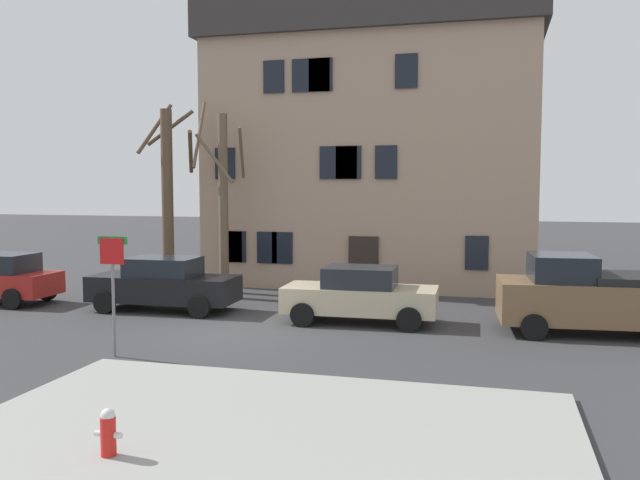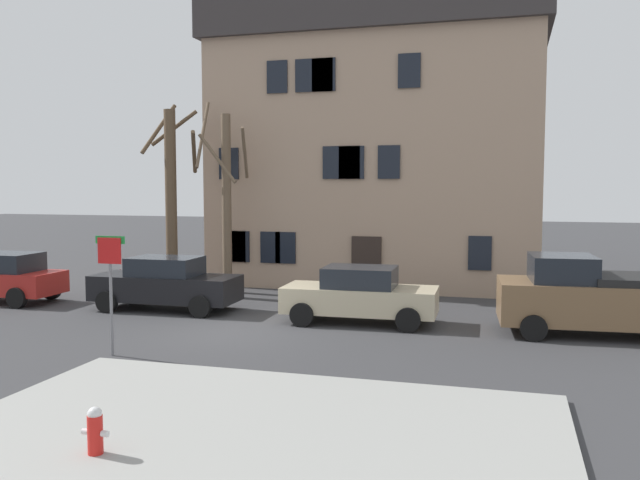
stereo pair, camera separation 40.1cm
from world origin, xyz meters
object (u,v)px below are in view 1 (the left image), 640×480
at_px(tree_bare_near, 168,195).
at_px(street_sign_pole, 113,273).
at_px(bicycle_leaning, 122,288).
at_px(car_beige_sedan, 360,295).
at_px(car_black_sedan, 164,284).
at_px(fire_hydrant, 108,431).
at_px(tree_bare_mid, 223,197).
at_px(pickup_truck_brown, 595,296).
at_px(building_main, 378,135).

distance_m(tree_bare_near, street_sign_pole, 9.27).
bearing_deg(street_sign_pole, bicycle_leaning, 120.08).
relative_size(car_beige_sedan, street_sign_pole, 1.58).
bearing_deg(street_sign_pole, car_beige_sedan, 47.38).
bearing_deg(car_beige_sedan, tree_bare_near, 156.44).
xyz_separation_m(car_black_sedan, bicycle_leaning, (-2.48, 1.62, -0.48)).
distance_m(car_beige_sedan, fire_hydrant, 10.60).
height_order(tree_bare_mid, fire_hydrant, tree_bare_mid).
distance_m(pickup_truck_brown, street_sign_pole, 12.38).
relative_size(street_sign_pole, bicycle_leaning, 1.66).
distance_m(tree_bare_near, bicycle_leaning, 3.73).
height_order(tree_bare_near, tree_bare_mid, tree_bare_mid).
relative_size(tree_bare_near, street_sign_pole, 2.50).
distance_m(street_sign_pole, bicycle_leaning, 8.32).
height_order(street_sign_pole, bicycle_leaning, street_sign_pole).
xyz_separation_m(car_beige_sedan, fire_hydrant, (-1.57, -10.48, -0.34)).
relative_size(tree_bare_near, bicycle_leaning, 4.13).
distance_m(tree_bare_near, tree_bare_mid, 1.97).
bearing_deg(tree_bare_near, car_black_sedan, -65.37).
xyz_separation_m(car_beige_sedan, street_sign_pole, (-4.77, -5.18, 1.14)).
distance_m(building_main, pickup_truck_brown, 12.91).
bearing_deg(street_sign_pole, fire_hydrant, -58.85).
bearing_deg(fire_hydrant, car_beige_sedan, 81.50).
bearing_deg(tree_bare_mid, bicycle_leaning, -142.35).
bearing_deg(pickup_truck_brown, tree_bare_mid, 162.45).
relative_size(tree_bare_mid, car_beige_sedan, 1.60).
relative_size(tree_bare_mid, pickup_truck_brown, 1.37).
height_order(tree_bare_near, pickup_truck_brown, tree_bare_near).
bearing_deg(car_black_sedan, fire_hydrant, -65.85).
height_order(pickup_truck_brown, street_sign_pole, street_sign_pole).
bearing_deg(tree_bare_mid, car_beige_sedan, -34.49).
xyz_separation_m(building_main, pickup_truck_brown, (7.48, -9.22, -5.07)).
distance_m(pickup_truck_brown, bicycle_leaning, 15.30).
relative_size(tree_bare_mid, bicycle_leaning, 4.20).
height_order(building_main, bicycle_leaning, building_main).
bearing_deg(car_beige_sedan, street_sign_pole, -132.62).
relative_size(tree_bare_near, car_black_sedan, 1.49).
bearing_deg(building_main, car_black_sedan, -119.73).
xyz_separation_m(car_black_sedan, street_sign_pole, (1.62, -5.45, 1.11)).
relative_size(tree_bare_near, fire_hydrant, 10.14).
bearing_deg(car_beige_sedan, tree_bare_mid, 145.51).
distance_m(tree_bare_near, pickup_truck_brown, 14.74).
distance_m(tree_bare_near, car_beige_sedan, 8.98).
bearing_deg(tree_bare_mid, building_main, 47.76).
xyz_separation_m(pickup_truck_brown, street_sign_pole, (-11.10, -5.40, 0.94)).
xyz_separation_m(building_main, fire_hydrant, (-0.42, -19.91, -5.61)).
relative_size(fire_hydrant, street_sign_pole, 0.25).
relative_size(car_black_sedan, fire_hydrant, 6.79).
xyz_separation_m(building_main, bicycle_leaning, (-7.72, -7.55, -5.72)).
height_order(car_beige_sedan, fire_hydrant, car_beige_sedan).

